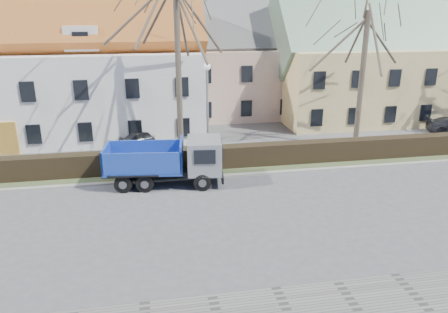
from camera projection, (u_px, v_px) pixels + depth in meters
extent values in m
plane|color=#4B4B4E|center=(239.00, 212.00, 20.59)|extent=(120.00, 120.00, 0.00)
cube|color=gray|center=(222.00, 176.00, 24.85)|extent=(80.00, 0.30, 0.12)
cube|color=#3D4A29|center=(218.00, 166.00, 26.34)|extent=(80.00, 3.00, 0.10)
cube|color=black|center=(218.00, 158.00, 25.96)|extent=(60.00, 0.90, 1.30)
imported|color=#313132|center=(144.00, 137.00, 30.24)|extent=(3.80, 2.72, 1.20)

